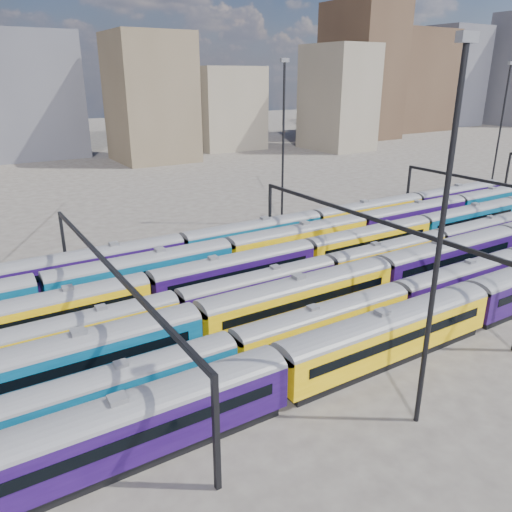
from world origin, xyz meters
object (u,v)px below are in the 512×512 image
rake_2 (198,322)px  rake_1 (460,277)px  rake_0 (389,330)px  mast_2 (441,235)px

rake_2 → rake_1: bearing=-9.7°
rake_0 → mast_2: size_ratio=4.41×
rake_1 → mast_2: (-20.24, -12.00, 11.52)m
rake_0 → mast_2: mast_2 is taller
rake_1 → rake_2: size_ratio=0.99×
rake_2 → mast_2: 22.22m
rake_0 → mast_2: (-4.10, -7.00, 11.04)m
rake_0 → rake_2: bearing=142.8°
rake_1 → mast_2: 26.20m
rake_0 → mast_2: bearing=-120.4°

